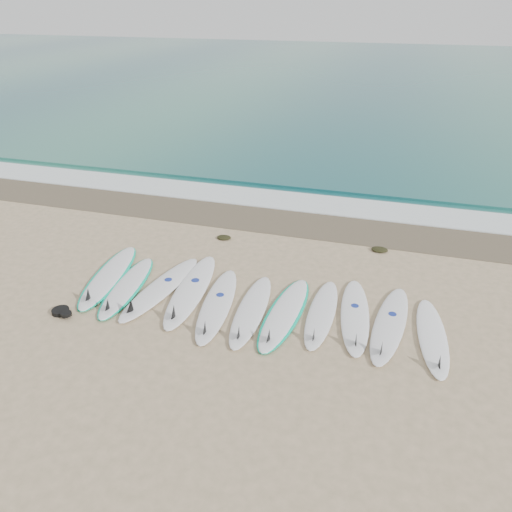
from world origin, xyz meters
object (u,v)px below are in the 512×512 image
(leash_coil, at_px, (62,312))
(surfboard_0, at_px, (108,276))
(surfboard_5, at_px, (251,311))
(surfboard_10, at_px, (433,338))

(leash_coil, bearing_deg, surfboard_0, 84.79)
(surfboard_0, bearing_deg, leash_coil, -104.38)
(surfboard_0, xyz_separation_m, surfboard_5, (3.25, -0.39, 0.00))
(surfboard_0, distance_m, surfboard_10, 6.51)
(surfboard_5, distance_m, surfboard_10, 3.26)
(surfboard_0, relative_size, leash_coil, 6.11)
(surfboard_0, distance_m, leash_coil, 1.41)
(surfboard_5, height_order, leash_coil, surfboard_5)
(surfboard_5, relative_size, leash_coil, 5.53)
(surfboard_10, relative_size, leash_coil, 5.20)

